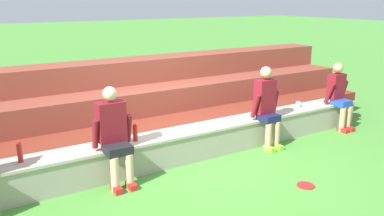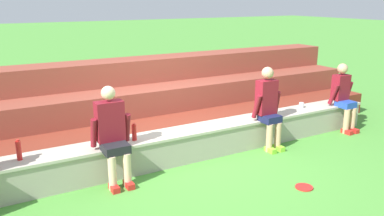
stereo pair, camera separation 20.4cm
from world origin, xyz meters
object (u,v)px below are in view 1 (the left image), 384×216
person_right_of_center (339,95)px  plastic_cup_middle (298,104)px  person_left_of_center (114,134)px  water_bottle_center_gap (20,152)px  frisbee (306,185)px  water_bottle_near_right (135,133)px  person_center (267,106)px

person_right_of_center → plastic_cup_middle: size_ratio=12.82×
person_left_of_center → water_bottle_center_gap: (-1.17, 0.24, -0.10)m
person_left_of_center → plastic_cup_middle: bearing=4.4°
person_right_of_center → frisbee: person_right_of_center is taller
water_bottle_near_right → plastic_cup_middle: water_bottle_near_right is taller
person_right_of_center → water_bottle_near_right: person_right_of_center is taller
person_center → water_bottle_center_gap: bearing=176.1°
person_left_of_center → person_center: size_ratio=0.97×
person_left_of_center → plastic_cup_middle: size_ratio=13.44×
plastic_cup_middle → frisbee: bearing=-132.9°
person_left_of_center → person_center: person_center is taller
water_bottle_center_gap → plastic_cup_middle: bearing=0.6°
plastic_cup_middle → frisbee: (-1.65, -1.77, -0.53)m
person_left_of_center → water_bottle_center_gap: 1.20m
water_bottle_center_gap → plastic_cup_middle: water_bottle_center_gap is taller
person_left_of_center → water_bottle_near_right: 0.45m
water_bottle_center_gap → plastic_cup_middle: size_ratio=2.73×
frisbee → water_bottle_near_right: bearing=136.9°
person_left_of_center → water_bottle_center_gap: size_ratio=4.92×
person_left_of_center → person_center: (2.73, -0.02, 0.02)m
person_center → water_bottle_near_right: size_ratio=5.43×
person_left_of_center → water_bottle_near_right: (0.39, 0.19, -0.11)m
person_left_of_center → water_bottle_near_right: size_ratio=5.30×
plastic_cup_middle → frisbee: 2.47m
person_center → frisbee: size_ratio=5.82×
person_center → plastic_cup_middle: 1.15m
water_bottle_center_gap → water_bottle_near_right: water_bottle_center_gap is taller
water_bottle_center_gap → plastic_cup_middle: 5.00m
person_center → water_bottle_near_right: (-2.34, 0.22, -0.13)m
person_center → plastic_cup_middle: size_ratio=13.79×
person_left_of_center → water_bottle_center_gap: person_left_of_center is taller
person_center → person_left_of_center: bearing=179.5°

